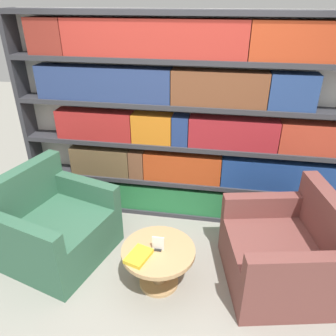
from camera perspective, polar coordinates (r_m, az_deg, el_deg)
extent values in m
plane|color=gray|center=(3.17, -1.52, -20.44)|extent=(14.00, 14.00, 0.00)
cube|color=silver|center=(3.67, 2.39, 8.14)|extent=(3.58, 0.05, 2.25)
cube|color=#333338|center=(4.15, -23.08, 8.33)|extent=(0.05, 0.30, 2.25)
cube|color=#333338|center=(4.07, 1.84, -7.21)|extent=(3.48, 0.30, 0.05)
cube|color=#333338|center=(3.84, 1.94, -2.02)|extent=(3.48, 0.30, 0.05)
cube|color=#333338|center=(3.64, 2.05, 4.13)|extent=(3.48, 0.30, 0.05)
cube|color=#333338|center=(3.48, 2.18, 10.94)|extent=(3.48, 0.30, 0.05)
cube|color=#333338|center=(3.37, 2.33, 18.28)|extent=(3.48, 0.30, 0.05)
cube|color=#333338|center=(3.33, 2.48, 25.53)|extent=(3.48, 0.30, 0.05)
cube|color=black|center=(4.33, -16.88, -3.26)|extent=(0.50, 0.20, 0.32)
cube|color=#26733D|center=(3.96, 0.11, -5.05)|extent=(2.05, 0.20, 0.32)
cube|color=gold|center=(4.00, 19.37, -6.52)|extent=(0.59, 0.20, 0.32)
cube|color=brown|center=(3.95, -11.53, 1.35)|extent=(0.70, 0.20, 0.33)
cube|color=brown|center=(3.82, -5.33, 0.87)|extent=(0.17, 0.20, 0.33)
cube|color=#B54019|center=(3.72, 2.53, 0.25)|extent=(0.87, 0.20, 0.33)
cube|color=navy|center=(3.76, 18.77, -1.04)|extent=(1.24, 0.20, 0.33)
cube|color=#A52422|center=(3.78, -12.54, 7.43)|extent=(0.86, 0.20, 0.32)
cube|color=orange|center=(3.59, -2.73, 6.98)|extent=(0.43, 0.20, 0.32)
cube|color=navy|center=(3.54, 2.22, 6.68)|extent=(0.17, 0.20, 0.32)
cube|color=maroon|center=(3.52, 11.25, 6.00)|extent=(0.92, 0.20, 0.32)
cube|color=#AD3824|center=(3.63, 23.51, 4.84)|extent=(0.61, 0.20, 0.32)
cube|color=navy|center=(3.60, -11.14, 14.29)|extent=(1.43, 0.20, 0.35)
cube|color=brown|center=(3.37, 8.87, 13.58)|extent=(0.94, 0.20, 0.35)
cube|color=navy|center=(3.44, 20.91, 12.37)|extent=(0.45, 0.20, 0.35)
cube|color=maroon|center=(3.75, -20.33, 20.78)|extent=(0.37, 0.20, 0.35)
cube|color=#B53027|center=(3.37, -2.62, 21.68)|extent=(1.79, 0.20, 0.35)
cube|color=#B73C1D|center=(3.36, 22.82, 19.69)|extent=(0.97, 0.20, 0.35)
cube|color=#336047|center=(3.53, -18.31, -11.22)|extent=(1.11, 1.15, 0.45)
cube|color=#336047|center=(3.52, -23.84, -3.46)|extent=(0.40, 0.95, 0.45)
cube|color=#336047|center=(3.07, -23.49, -10.83)|extent=(0.74, 0.32, 0.22)
cube|color=#336047|center=(3.54, -13.84, -3.67)|extent=(0.74, 0.32, 0.22)
cube|color=brown|center=(3.25, 18.43, -15.25)|extent=(1.06, 1.11, 0.45)
cube|color=brown|center=(3.12, 26.13, -8.27)|extent=(0.33, 0.96, 0.45)
cube|color=brown|center=(3.32, 15.89, -6.25)|extent=(0.75, 0.27, 0.22)
cube|color=brown|center=(2.72, 20.96, -16.03)|extent=(0.75, 0.27, 0.22)
cylinder|color=tan|center=(3.10, -1.65, -17.03)|extent=(0.12, 0.12, 0.37)
cylinder|color=tan|center=(3.22, -1.60, -19.15)|extent=(0.36, 0.36, 0.03)
cylinder|color=tan|center=(2.96, -1.70, -14.24)|extent=(0.65, 0.65, 0.04)
cube|color=black|center=(2.94, -1.71, -13.88)|extent=(0.06, 0.06, 0.01)
cube|color=white|center=(2.90, -1.73, -12.97)|extent=(0.10, 0.01, 0.13)
cube|color=gold|center=(2.86, -5.14, -15.04)|extent=(0.23, 0.27, 0.04)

